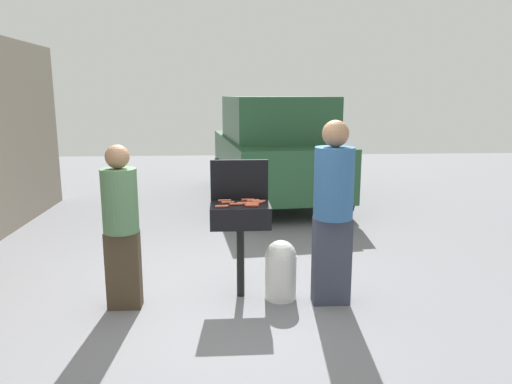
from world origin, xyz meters
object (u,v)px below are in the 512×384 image
hot_dog_2 (222,206)px  hot_dog_4 (228,202)px  hot_dog_3 (256,203)px  hot_dog_8 (259,201)px  person_left (121,222)px  hot_dog_5 (253,204)px  bbq_grill (240,218)px  hot_dog_10 (225,201)px  hot_dog_1 (248,200)px  hot_dog_9 (251,205)px  parked_minivan (274,148)px  hot_dog_11 (252,206)px  person_right (333,207)px  propane_tank (281,269)px  hot_dog_0 (236,204)px  hot_dog_7 (244,203)px  hot_dog_6 (253,201)px

hot_dog_2 → hot_dog_4: bearing=69.7°
hot_dog_3 → hot_dog_8: size_ratio=1.00×
person_left → hot_dog_3: bearing=11.6°
hot_dog_5 → bbq_grill: bearing=160.1°
hot_dog_10 → hot_dog_5: bearing=-30.8°
hot_dog_1 → person_left: person_left is taller
hot_dog_10 → hot_dog_9: bearing=-39.7°
hot_dog_3 → parked_minivan: (0.65, 4.65, 0.03)m
hot_dog_9 → parked_minivan: parked_minivan is taller
hot_dog_11 → person_right: (0.78, -0.09, 0.00)m
hot_dog_10 → propane_tank: (0.56, -0.21, -0.67)m
hot_dog_10 → person_right: person_right is taller
hot_dog_0 → hot_dog_11: same height
hot_dog_5 → hot_dog_8: 0.13m
hot_dog_7 → parked_minivan: size_ratio=0.03×
hot_dog_3 → propane_tank: hot_dog_3 is taller
hot_dog_1 → person_left: (-1.23, -0.35, -0.12)m
hot_dog_6 → person_right: 0.83m
hot_dog_8 → hot_dog_10: size_ratio=1.00×
bbq_grill → hot_dog_5: bearing=-19.9°
bbq_grill → hot_dog_1: hot_dog_1 is taller
hot_dog_2 → person_left: 0.97m
hot_dog_2 → hot_dog_9: same height
hot_dog_0 → hot_dog_8: 0.26m
hot_dog_2 → hot_dog_10: 0.26m
hot_dog_0 → propane_tank: 0.81m
hot_dog_8 → hot_dog_11: bearing=-113.2°
hot_dog_0 → hot_dog_3: same height
bbq_grill → hot_dog_9: hot_dog_9 is taller
hot_dog_4 → hot_dog_11: (0.23, -0.16, 0.00)m
hot_dog_7 → propane_tank: 0.77m
hot_dog_9 → parked_minivan: (0.70, 4.75, 0.03)m
hot_dog_0 → hot_dog_6: size_ratio=1.00×
hot_dog_8 → hot_dog_3: bearing=-117.5°
bbq_grill → hot_dog_5: 0.21m
person_right → propane_tank: bearing=-27.7°
hot_dog_0 → hot_dog_10: same height
hot_dog_3 → hot_dog_4: same height
hot_dog_7 → hot_dog_10: (-0.19, 0.13, 0.00)m
hot_dog_11 → hot_dog_4: bearing=146.2°
hot_dog_8 → person_left: bearing=-168.6°
hot_dog_5 → hot_dog_11: size_ratio=1.00×
hot_dog_3 → hot_dog_9: size_ratio=1.00×
hot_dog_7 → propane_tank: bearing=-12.2°
person_left → propane_tank: bearing=6.6°
propane_tank → person_left: (-1.55, -0.11, 0.55)m
hot_dog_0 → person_right: bearing=-10.3°
person_left → bbq_grill: bearing=12.6°
bbq_grill → person_left: 1.16m
bbq_grill → hot_dog_4: (-0.12, 0.03, 0.16)m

